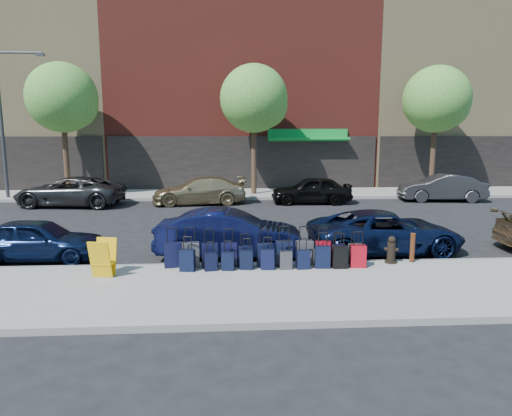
{
  "coord_description": "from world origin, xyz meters",
  "views": [
    {
      "loc": [
        -0.98,
        -16.62,
        3.74
      ],
      "look_at": [
        -0.06,
        -1.5,
        1.17
      ],
      "focal_mm": 32.0,
      "sensor_mm": 36.0,
      "label": 1
    }
  ],
  "objects": [
    {
      "name": "ground",
      "position": [
        0.0,
        0.0,
        0.0
      ],
      "size": [
        120.0,
        120.0,
        0.0
      ],
      "primitive_type": "plane",
      "color": "black",
      "rests_on": "ground"
    },
    {
      "name": "suitcase_back_2",
      "position": [
        -1.46,
        -5.15,
        0.39
      ],
      "size": [
        0.35,
        0.24,
        0.76
      ],
      "rotation": [
        0.0,
        0.0,
        0.19
      ],
      "color": "black",
      "rests_on": "sidewalk_near"
    },
    {
      "name": "building_center",
      "position": [
        0.0,
        17.99,
        9.98
      ],
      "size": [
        17.0,
        12.85,
        20.0
      ],
      "color": "maroon",
      "rests_on": "ground"
    },
    {
      "name": "display_rack",
      "position": [
        -4.1,
        -5.47,
        0.61
      ],
      "size": [
        0.62,
        0.66,
        0.94
      ],
      "rotation": [
        0.0,
        0.0,
        -0.18
      ],
      "color": "#E7AE0C",
      "rests_on": "sidewalk_near"
    },
    {
      "name": "suitcase_back_8",
      "position": [
        1.49,
        -5.09,
        0.44
      ],
      "size": [
        0.42,
        0.27,
        0.94
      ],
      "rotation": [
        0.0,
        0.0,
        -0.09
      ],
      "color": "black",
      "rests_on": "sidewalk_near"
    },
    {
      "name": "car_near_0",
      "position": [
        -6.53,
        -3.38,
        0.62
      ],
      "size": [
        3.67,
        1.54,
        1.24
      ],
      "primitive_type": "imported",
      "rotation": [
        0.0,
        0.0,
        1.55
      ],
      "color": "#0B1633",
      "rests_on": "ground"
    },
    {
      "name": "car_far_3",
      "position": [
        10.45,
        6.98,
        0.73
      ],
      "size": [
        4.56,
        2.01,
        1.46
      ],
      "primitive_type": "imported",
      "rotation": [
        0.0,
        0.0,
        -1.68
      ],
      "color": "#363639",
      "rests_on": "ground"
    },
    {
      "name": "suitcase_back_7",
      "position": [
        0.96,
        -5.15,
        0.4
      ],
      "size": [
        0.36,
        0.23,
        0.81
      ],
      "rotation": [
        0.0,
        0.0,
        0.1
      ],
      "color": "black",
      "rests_on": "sidewalk_near"
    },
    {
      "name": "suitcase_front_8",
      "position": [
        1.57,
        -4.75,
        0.46
      ],
      "size": [
        0.44,
        0.28,
        1.0
      ],
      "rotation": [
        0.0,
        0.0,
        -0.12
      ],
      "color": "#A90A1A",
      "rests_on": "sidewalk_near"
    },
    {
      "name": "suitcase_front_3",
      "position": [
        -0.98,
        -4.81,
        0.47
      ],
      "size": [
        0.44,
        0.26,
        1.02
      ],
      "rotation": [
        0.0,
        0.0,
        0.06
      ],
      "color": "black",
      "rests_on": "sidewalk_near"
    },
    {
      "name": "fire_hydrant",
      "position": [
        3.47,
        -4.73,
        0.49
      ],
      "size": [
        0.38,
        0.34,
        0.75
      ],
      "rotation": [
        0.0,
        0.0,
        -0.36
      ],
      "color": "black",
      "rests_on": "sidewalk_near"
    },
    {
      "name": "car_near_1",
      "position": [
        -0.97,
        -3.37,
        0.71
      ],
      "size": [
        4.44,
        1.9,
        1.42
      ],
      "primitive_type": "imported",
      "rotation": [
        0.0,
        0.0,
        1.48
      ],
      "color": "#0D113B",
      "rests_on": "ground"
    },
    {
      "name": "tree_center",
      "position": [
        0.64,
        9.5,
        5.41
      ],
      "size": [
        3.8,
        3.8,
        7.27
      ],
      "color": "black",
      "rests_on": "sidewalk_far"
    },
    {
      "name": "building_left",
      "position": [
        -16.0,
        17.98,
        7.98
      ],
      "size": [
        15.0,
        12.12,
        16.0
      ],
      "color": "#9D8A60",
      "rests_on": "ground"
    },
    {
      "name": "suitcase_front_5",
      "position": [
        -0.03,
        -4.83,
        0.46
      ],
      "size": [
        0.43,
        0.26,
        0.99
      ],
      "rotation": [
        0.0,
        0.0,
        0.08
      ],
      "color": "black",
      "rests_on": "sidewalk_near"
    },
    {
      "name": "suitcase_back_6",
      "position": [
        0.5,
        -5.14,
        0.39
      ],
      "size": [
        0.32,
        0.19,
        0.77
      ],
      "rotation": [
        0.0,
        0.0,
        0.01
      ],
      "color": "#333237",
      "rests_on": "sidewalk_near"
    },
    {
      "name": "streetlight",
      "position": [
        -12.8,
        8.8,
        4.66
      ],
      "size": [
        2.59,
        0.18,
        8.0
      ],
      "color": "#333338",
      "rests_on": "sidewalk_far"
    },
    {
      "name": "sidewalk_far",
      "position": [
        0.0,
        10.0,
        0.07
      ],
      "size": [
        60.0,
        4.0,
        0.15
      ],
      "primitive_type": "cube",
      "color": "gray",
      "rests_on": "ground"
    },
    {
      "name": "suitcase_back_5",
      "position": [
        0.02,
        -5.12,
        0.42
      ],
      "size": [
        0.38,
        0.24,
        0.85
      ],
      "rotation": [
        0.0,
        0.0,
        -0.1
      ],
      "color": "black",
      "rests_on": "sidewalk_near"
    },
    {
      "name": "suitcase_back_3",
      "position": [
        -1.02,
        -5.14,
        0.39
      ],
      "size": [
        0.34,
        0.22,
        0.78
      ],
      "rotation": [
        0.0,
        0.0,
        -0.1
      ],
      "color": "black",
      "rests_on": "sidewalk_near"
    },
    {
      "name": "bollard",
      "position": [
        4.07,
        -4.71,
        0.57
      ],
      "size": [
        0.15,
        0.15,
        0.81
      ],
      "color": "#38190C",
      "rests_on": "sidewalk_near"
    },
    {
      "name": "sidewalk_near",
      "position": [
        0.0,
        -6.5,
        0.07
      ],
      "size": [
        60.0,
        4.0,
        0.15
      ],
      "primitive_type": "cube",
      "color": "gray",
      "rests_on": "ground"
    },
    {
      "name": "suitcase_front_4",
      "position": [
        -0.56,
        -4.84,
        0.43
      ],
      "size": [
        0.39,
        0.26,
        0.89
      ],
      "rotation": [
        0.0,
        0.0,
        0.15
      ],
      "color": "black",
      "rests_on": "sidewalk_near"
    },
    {
      "name": "tree_left",
      "position": [
        -9.86,
        9.5,
        5.41
      ],
      "size": [
        3.8,
        3.8,
        7.27
      ],
      "color": "black",
      "rests_on": "sidewalk_far"
    },
    {
      "name": "curb_near",
      "position": [
        0.0,
        -4.48,
        0.07
      ],
      "size": [
        60.0,
        0.08,
        0.15
      ],
      "primitive_type": "cube",
      "color": "gray",
      "rests_on": "ground"
    },
    {
      "name": "suitcase_front_10",
      "position": [
        2.47,
        -4.76,
        0.43
      ],
      "size": [
        0.4,
        0.27,
        0.89
      ],
      "rotation": [
        0.0,
        0.0,
        0.19
      ],
      "color": "#36353A",
      "rests_on": "sidewalk_near"
    },
    {
      "name": "suitcase_front_2",
      "position": [
        -1.5,
        -4.81,
        0.47
      ],
      "size": [
        0.45,
        0.29,
        1.02
      ],
      "rotation": [
        0.0,
        0.0,
        0.15
      ],
      "color": "black",
      "rests_on": "sidewalk_near"
    },
    {
      "name": "car_far_1",
      "position": [
        -2.48,
        6.75,
        0.69
      ],
      "size": [
        4.95,
        2.41,
        1.39
      ],
      "primitive_type": "imported",
      "rotation": [
        0.0,
        0.0,
        -1.47
      ],
      "color": "#9D8960",
      "rests_on": "ground"
    },
    {
      "name": "building_right",
      "position": [
        16.0,
        17.99,
        8.98
      ],
      "size": [
        15.0,
        12.12,
        18.0
      ],
      "color": "#9D8A60",
      "rests_on": "ground"
    },
    {
      "name": "suitcase_front_9",
      "position": [
        1.96,
        -4.84,
        0.43
      ],
      "size": [
        0.41,
        0.27,
        0.91
      ],
      "rotation": [
        0.0,
        0.0,
        0.18
      ],
      "color": "black",
      "rests_on": "sidewalk_near"
    },
    {
      "name": "suitcase_back_4",
      "position": [
        -0.53,
        -5.08,
        0.41
      ],
      "size": [
        0.37,
        0.24,
        0.82
      ],
      "rotation": [
        0.0,
        0.0,
        -0.14
      ],
      "color": "black",
      "rests_on": "sidewalk_near"
    },
    {
      "name": "curb_far",
      "position": [
        0.0,
        7.98,
        0.07
      ],
      "size": [
        60.0,
        0.08,
        0.15
      ],
      "primitive_type": "cube",
      "color": "gray",
      "rests_on": "ground"
    },
    {
      "name": "suitcase_back_1",
      "position": [
        -2.06,
        -5.15,
        0.43
      ],
      "size": [
        0.41,
        0.28,
        0.91
      ],
      "rotation": [
        0.0,
        0.0,
        -0.16
      ],
      "color": "black",
      "rests_on": "sidewalk_near"
    },
    {
      "name": "car_near_2",
      "position": [
        3.85,
        -3.13,
        0.66
      ],
      "size": [
        4.83,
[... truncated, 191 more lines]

